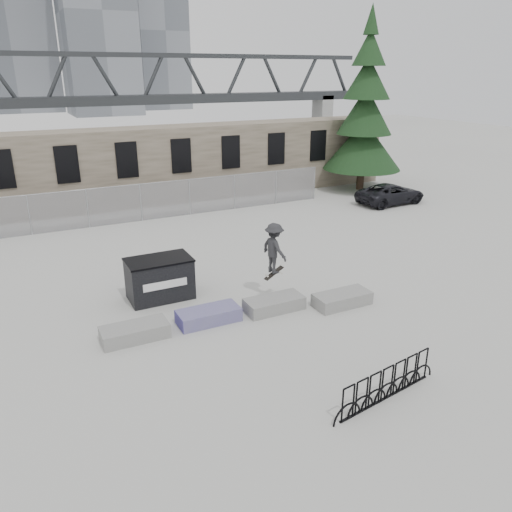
{
  "coord_description": "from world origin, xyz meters",
  "views": [
    {
      "loc": [
        -6.14,
        -13.46,
        7.63
      ],
      "look_at": [
        1.47,
        1.7,
        1.3
      ],
      "focal_mm": 35.0,
      "sensor_mm": 36.0,
      "label": 1
    }
  ],
  "objects_px": {
    "bike_rack": "(387,384)",
    "skateboarder": "(274,248)",
    "planter_far_left": "(135,331)",
    "planter_center_right": "(274,303)",
    "suv": "(391,194)",
    "planter_offset": "(342,298)",
    "spruce_tree": "(365,120)",
    "dumpster": "(160,278)",
    "planter_center_left": "(208,315)"
  },
  "relations": [
    {
      "from": "planter_center_left",
      "to": "planter_offset",
      "type": "relative_size",
      "value": 1.0
    },
    {
      "from": "suv",
      "to": "bike_rack",
      "type": "bearing_deg",
      "value": 135.75
    },
    {
      "from": "spruce_tree",
      "to": "skateboarder",
      "type": "height_order",
      "value": "spruce_tree"
    },
    {
      "from": "planter_center_right",
      "to": "suv",
      "type": "distance_m",
      "value": 16.3
    },
    {
      "from": "planter_far_left",
      "to": "planter_center_right",
      "type": "relative_size",
      "value": 1.0
    },
    {
      "from": "planter_center_left",
      "to": "planter_offset",
      "type": "height_order",
      "value": "same"
    },
    {
      "from": "dumpster",
      "to": "spruce_tree",
      "type": "relative_size",
      "value": 0.2
    },
    {
      "from": "suv",
      "to": "skateboarder",
      "type": "bearing_deg",
      "value": 120.92
    },
    {
      "from": "suv",
      "to": "planter_offset",
      "type": "bearing_deg",
      "value": 129.85
    },
    {
      "from": "dumpster",
      "to": "planter_far_left",
      "type": "bearing_deg",
      "value": -121.73
    },
    {
      "from": "suv",
      "to": "skateboarder",
      "type": "distance_m",
      "value": 15.51
    },
    {
      "from": "planter_offset",
      "to": "bike_rack",
      "type": "distance_m",
      "value": 5.27
    },
    {
      "from": "bike_rack",
      "to": "skateboarder",
      "type": "bearing_deg",
      "value": 87.23
    },
    {
      "from": "spruce_tree",
      "to": "planter_offset",
      "type": "bearing_deg",
      "value": -129.57
    },
    {
      "from": "spruce_tree",
      "to": "skateboarder",
      "type": "distance_m",
      "value": 18.78
    },
    {
      "from": "planter_far_left",
      "to": "skateboarder",
      "type": "relative_size",
      "value": 1.0
    },
    {
      "from": "planter_offset",
      "to": "bike_rack",
      "type": "height_order",
      "value": "bike_rack"
    },
    {
      "from": "planter_center_right",
      "to": "planter_offset",
      "type": "relative_size",
      "value": 1.0
    },
    {
      "from": "planter_far_left",
      "to": "planter_offset",
      "type": "relative_size",
      "value": 1.0
    },
    {
      "from": "spruce_tree",
      "to": "suv",
      "type": "xyz_separation_m",
      "value": [
        -0.8,
        -4.0,
        -4.0
      ]
    },
    {
      "from": "bike_rack",
      "to": "skateboarder",
      "type": "xyz_separation_m",
      "value": [
        0.31,
        6.37,
        1.44
      ]
    },
    {
      "from": "spruce_tree",
      "to": "dumpster",
      "type": "bearing_deg",
      "value": -147.77
    },
    {
      "from": "suv",
      "to": "dumpster",
      "type": "bearing_deg",
      "value": 109.48
    },
    {
      "from": "bike_rack",
      "to": "planter_far_left",
      "type": "bearing_deg",
      "value": 130.13
    },
    {
      "from": "planter_far_left",
      "to": "planter_center_left",
      "type": "relative_size",
      "value": 1.0
    },
    {
      "from": "dumpster",
      "to": "suv",
      "type": "relative_size",
      "value": 0.51
    },
    {
      "from": "spruce_tree",
      "to": "suv",
      "type": "height_order",
      "value": "spruce_tree"
    },
    {
      "from": "dumpster",
      "to": "suv",
      "type": "height_order",
      "value": "dumpster"
    },
    {
      "from": "bike_rack",
      "to": "suv",
      "type": "relative_size",
      "value": 0.81
    },
    {
      "from": "planter_far_left",
      "to": "spruce_tree",
      "type": "distance_m",
      "value": 23.39
    },
    {
      "from": "spruce_tree",
      "to": "skateboarder",
      "type": "relative_size",
      "value": 5.75
    },
    {
      "from": "planter_offset",
      "to": "skateboarder",
      "type": "relative_size",
      "value": 1.0
    },
    {
      "from": "skateboarder",
      "to": "dumpster",
      "type": "bearing_deg",
      "value": 53.09
    },
    {
      "from": "planter_center_left",
      "to": "spruce_tree",
      "type": "bearing_deg",
      "value": 39.17
    },
    {
      "from": "planter_far_left",
      "to": "suv",
      "type": "height_order",
      "value": "suv"
    },
    {
      "from": "planter_offset",
      "to": "dumpster",
      "type": "xyz_separation_m",
      "value": [
        -5.43,
        3.39,
        0.5
      ]
    },
    {
      "from": "bike_rack",
      "to": "suv",
      "type": "distance_m",
      "value": 19.95
    },
    {
      "from": "planter_center_right",
      "to": "dumpster",
      "type": "distance_m",
      "value": 4.16
    },
    {
      "from": "planter_far_left",
      "to": "bike_rack",
      "type": "distance_m",
      "value": 7.48
    },
    {
      "from": "planter_center_left",
      "to": "planter_offset",
      "type": "distance_m",
      "value": 4.67
    },
    {
      "from": "bike_rack",
      "to": "dumpster",
      "type": "bearing_deg",
      "value": 111.82
    },
    {
      "from": "dumpster",
      "to": "spruce_tree",
      "type": "distance_m",
      "value": 20.69
    },
    {
      "from": "planter_center_left",
      "to": "dumpster",
      "type": "height_order",
      "value": "dumpster"
    },
    {
      "from": "spruce_tree",
      "to": "bike_rack",
      "type": "bearing_deg",
      "value": -126.15
    },
    {
      "from": "bike_rack",
      "to": "suv",
      "type": "bearing_deg",
      "value": 48.91
    },
    {
      "from": "skateboarder",
      "to": "planter_center_right",
      "type": "bearing_deg",
      "value": 142.64
    },
    {
      "from": "planter_center_left",
      "to": "suv",
      "type": "bearing_deg",
      "value": 30.91
    },
    {
      "from": "bike_rack",
      "to": "spruce_tree",
      "type": "height_order",
      "value": "spruce_tree"
    },
    {
      "from": "planter_offset",
      "to": "bike_rack",
      "type": "xyz_separation_m",
      "value": [
        -2.15,
        -4.81,
        0.19
      ]
    },
    {
      "from": "dumpster",
      "to": "skateboarder",
      "type": "distance_m",
      "value": 4.18
    }
  ]
}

